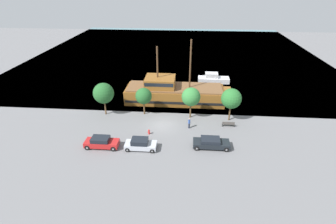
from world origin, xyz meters
TOP-DOWN VIEW (x-y plane):
  - ground_plane at (0.00, 0.00)m, footprint 160.00×160.00m
  - water_surface at (0.00, 44.00)m, footprint 80.00×80.00m
  - pirate_ship at (1.15, 8.84)m, footprint 18.73×5.69m
  - moored_boat_dockside at (9.01, 19.13)m, footprint 6.55×2.40m
  - parked_car_curb_front at (6.96, -5.44)m, footprint 4.78×1.96m
  - parked_car_curb_mid at (-2.27, -6.50)m, footprint 4.11×1.87m
  - parked_car_curb_rear at (-7.48, -6.51)m, footprint 4.44×1.83m
  - fire_hydrant at (-1.69, -2.84)m, footprint 0.42×0.25m
  - bench_promenade_east at (9.94, 0.26)m, footprint 1.82×0.45m
  - pedestrian_walking_near at (4.04, -0.63)m, footprint 0.32×0.32m
  - tree_row_east at (-9.68, 2.78)m, footprint 3.31×3.31m
  - tree_row_mideast at (-3.36, 3.35)m, footprint 2.64×2.64m
  - tree_row_midwest at (4.20, 2.78)m, footprint 2.94×2.94m
  - tree_row_west at (10.32, 2.37)m, footprint 3.10×3.10m

SIDE VIEW (x-z plane):
  - ground_plane at x=0.00m, z-range 0.00..0.00m
  - water_surface at x=0.00m, z-range 0.00..0.00m
  - fire_hydrant at x=-1.69m, z-range 0.03..0.79m
  - bench_promenade_east at x=9.94m, z-range 0.02..0.87m
  - parked_car_curb_front at x=6.96m, z-range 0.02..1.38m
  - parked_car_curb_mid at x=-2.27m, z-range -0.02..1.46m
  - parked_car_curb_rear at x=-7.48m, z-range 0.00..1.49m
  - moored_boat_dockside at x=9.01m, z-range -0.26..1.78m
  - pedestrian_walking_near at x=4.04m, z-range 0.01..1.64m
  - pirate_ship at x=1.15m, z-range -3.90..7.25m
  - tree_row_mideast at x=-3.36m, z-range 0.94..5.48m
  - tree_row_midwest at x=4.20m, z-range 1.05..6.12m
  - tree_row_west at x=10.32m, z-range 1.07..6.33m
  - tree_row_east at x=-9.68m, z-range 1.03..6.43m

